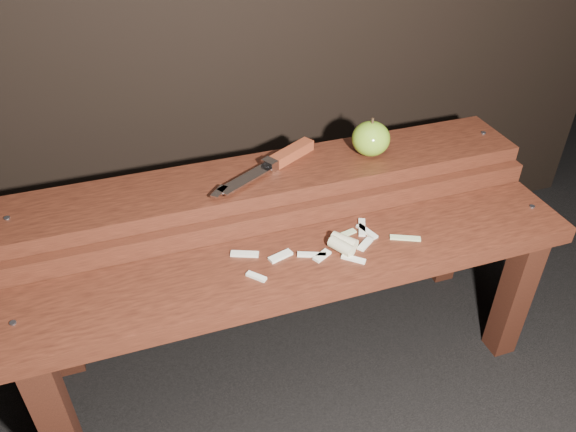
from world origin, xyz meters
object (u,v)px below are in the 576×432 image
object	(u,v)px
bench_rear_tier	(274,203)
apple	(371,139)
bench_front_tier	(306,285)
knife	(280,160)

from	to	relation	value
bench_rear_tier	apple	xyz separation A→B (m)	(0.24, 0.00, 0.13)
bench_front_tier	knife	xyz separation A→B (m)	(0.03, 0.25, 0.16)
bench_front_tier	bench_rear_tier	size ratio (longest dim) A/B	1.00
bench_rear_tier	knife	xyz separation A→B (m)	(0.03, 0.03, 0.10)
apple	bench_rear_tier	bearing A→B (deg)	-178.98
knife	apple	bearing A→B (deg)	-6.01
bench_rear_tier	apple	size ratio (longest dim) A/B	12.88
bench_rear_tier	knife	world-z (taller)	knife
apple	knife	xyz separation A→B (m)	(-0.22, 0.02, -0.03)
bench_front_tier	bench_rear_tier	bearing A→B (deg)	90.00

